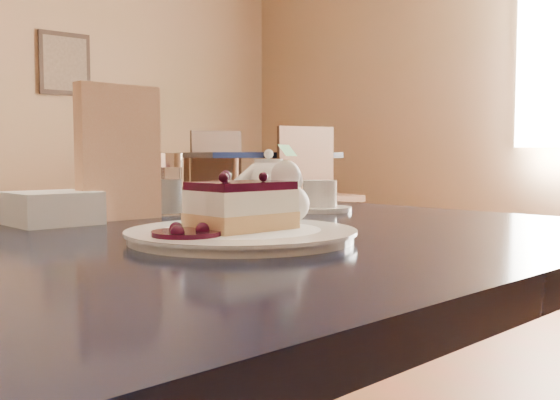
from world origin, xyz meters
TOP-DOWN VIEW (x-y plane):
  - main_table at (0.21, 0.05)m, footprint 1.16×0.82m
  - dessert_plate at (0.21, 0.01)m, footprint 0.25×0.25m
  - cheesecake_slice at (0.21, 0.01)m, footprint 0.12×0.09m
  - whipped_cream at (0.29, 0.02)m, footprint 0.06×0.06m
  - berry_sauce at (0.13, -0.01)m, footprint 0.07×0.07m
  - tea_set at (0.53, 0.34)m, footprint 0.16×0.25m
  - menu_card at (0.20, 0.31)m, footprint 0.13×0.04m
  - sugar_shaker at (0.30, 0.34)m, footprint 0.06×0.06m
  - napkin_stack at (0.10, 0.31)m, footprint 0.12×0.12m
  - bg_table_far_right at (2.82, 3.49)m, footprint 1.25×1.98m

SIDE VIEW (x-z plane):
  - bg_table_far_right at x=2.82m, z-range -0.58..0.73m
  - main_table at x=0.21m, z-range 0.27..0.96m
  - dessert_plate at x=0.21m, z-range 0.69..0.70m
  - berry_sauce at x=0.13m, z-range 0.70..0.71m
  - napkin_stack at x=0.10m, z-range 0.69..0.73m
  - whipped_cream at x=0.29m, z-range 0.70..0.75m
  - cheesecake_slice at x=0.21m, z-range 0.70..0.75m
  - tea_set at x=0.53m, z-range 0.68..0.78m
  - sugar_shaker at x=0.30m, z-range 0.69..0.79m
  - menu_card at x=0.20m, z-range 0.69..0.89m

